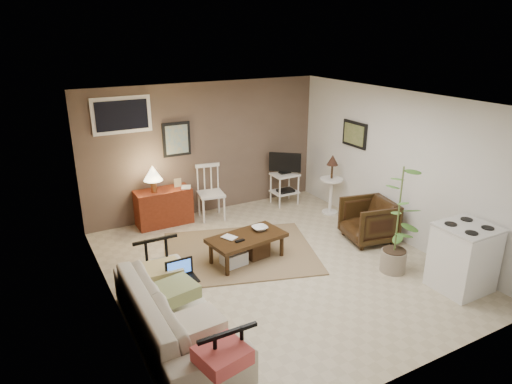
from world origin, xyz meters
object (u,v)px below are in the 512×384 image
sofa (175,304)px  side_table (332,178)px  potted_plant (398,216)px  spindle_chair (211,194)px  armchair (369,219)px  stove (464,257)px  red_console (163,204)px  tv_stand (285,177)px  coffee_table (246,246)px

sofa → side_table: (3.75, 2.11, 0.27)m
potted_plant → spindle_chair: bearing=116.0°
sofa → armchair: sofa is taller
potted_plant → stove: (0.46, -0.76, -0.39)m
spindle_chair → stove: size_ratio=1.08×
red_console → side_table: 3.08m
spindle_chair → stove: bearing=-63.0°
side_table → tv_stand: bearing=120.8°
red_console → stove: bearing=-54.6°
red_console → spindle_chair: (0.86, -0.13, 0.08)m
potted_plant → side_table: bearing=75.9°
tv_stand → side_table: size_ratio=0.92×
potted_plant → coffee_table: bearing=143.1°
sofa → red_console: red_console is taller
tv_stand → side_table: 0.97m
tv_stand → red_console: bearing=175.7°
red_console → spindle_chair: 0.87m
tv_stand → potted_plant: bearing=-91.1°
spindle_chair → stove: 4.28m
coffee_table → tv_stand: 2.48m
side_table → red_console: bearing=160.9°
armchair → potted_plant: (-0.37, -0.95, 0.46)m
side_table → stove: size_ratio=1.24×
potted_plant → sofa: bearing=178.9°
armchair → sofa: bearing=-64.5°
sofa → red_console: (0.86, 3.12, -0.05)m
coffee_table → spindle_chair: 1.80m
stove → spindle_chair: bearing=117.0°
sofa → tv_stand: (3.26, 2.93, 0.12)m
side_table → potted_plant: 2.25m
tv_stand → potted_plant: size_ratio=0.65×
stove → coffee_table: bearing=136.6°
coffee_table → tv_stand: (1.75, 1.72, 0.31)m
spindle_chair → armchair: 2.81m
coffee_table → stove: 2.96m
side_table → armchair: (-0.18, -1.23, -0.32)m
tv_stand → side_table: bearing=-59.2°
sofa → red_console: 3.23m
stove → sofa: bearing=167.3°
coffee_table → stove: (2.15, -2.03, 0.21)m
side_table → stove: side_table is taller
coffee_table → potted_plant: 2.20m
coffee_table → stove: bearing=-43.4°
side_table → stove: bearing=-91.8°
red_console → tv_stand: bearing=-4.3°
tv_stand → stove: tv_stand is taller
sofa → red_console: bearing=-15.4°
coffee_table → potted_plant: potted_plant is taller
spindle_chair → side_table: side_table is taller
red_console → tv_stand: 2.42m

